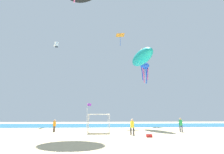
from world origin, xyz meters
The scene contains 12 objects.
ground centered at (0.00, 0.00, -0.05)m, with size 110.00×110.00×0.10m, color beige.
ocean_strip centered at (0.00, 25.52, 0.01)m, with size 110.00×21.69×0.03m, color #1E6B93.
canopy_tent centered at (-2.61, 2.75, 2.21)m, with size 2.69×2.85×2.34m.
person_near_tent centered at (1.09, -0.63, 1.04)m, with size 0.47×0.42×1.76m.
person_leftmost centered at (8.33, 2.97, 1.09)m, with size 0.44×0.47×1.86m.
person_central centered at (-8.55, 4.85, 0.96)m, with size 0.39×0.42×1.64m.
banner_flag centered at (-4.17, 5.46, 2.32)m, with size 0.61×0.06×3.87m.
cooler_box centered at (2.34, -2.95, 0.18)m, with size 0.57×0.37×0.35m.
kite_inflatable_teal centered at (5.41, 11.03, 12.88)m, with size 3.82×8.89×3.28m.
kite_parafoil_white centered at (-12.95, 22.63, 19.36)m, with size 0.69×4.25×2.58m.
kite_diamond_orange centered at (2.23, 17.54, 20.03)m, with size 1.91×1.91×2.62m.
kite_octopus_blue centered at (8.23, 19.68, 13.40)m, with size 2.30×2.30×4.88m.
Camera 1 is at (-2.95, -21.98, 1.98)m, focal length 30.18 mm.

